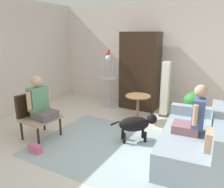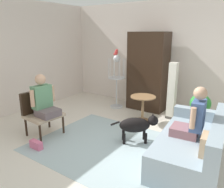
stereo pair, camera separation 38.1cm
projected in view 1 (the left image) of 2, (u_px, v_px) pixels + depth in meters
ground_plane at (113, 144)px, 4.20m from camera, size 7.35×7.35×0.00m
back_wall at (159, 56)px, 6.08m from camera, size 6.73×0.12×2.88m
left_wall at (9, 58)px, 5.53m from camera, size 0.12×5.83×2.88m
area_rug at (113, 147)px, 4.10m from camera, size 2.83×2.22×0.01m
couch at (194, 142)px, 3.68m from camera, size 1.10×1.93×0.81m
armchair at (36, 112)px, 4.41m from camera, size 0.64×0.70×0.90m
person_on_couch at (194, 115)px, 3.55m from camera, size 0.51×0.53×0.82m
person_on_armchair at (40, 101)px, 4.26m from camera, size 0.48×0.55×0.83m
round_end_table at (138, 104)px, 5.26m from camera, size 0.59×0.59×0.63m
dog at (136, 124)px, 4.26m from camera, size 0.76×0.60×0.56m
bird_cage_stand at (109, 77)px, 6.10m from camera, size 0.48×0.48×1.48m
parrot at (108, 52)px, 5.93m from camera, size 0.17×0.10×0.16m
potted_plant at (193, 106)px, 4.93m from camera, size 0.44×0.44×0.79m
column_lamp at (165, 90)px, 5.46m from camera, size 0.20×0.20×1.38m
armoire_cabinet at (140, 71)px, 6.02m from camera, size 1.01×0.56×2.08m
handbag at (35, 149)px, 3.90m from camera, size 0.26×0.10×0.15m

